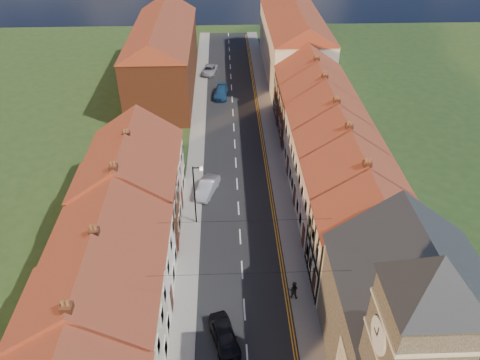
{
  "coord_description": "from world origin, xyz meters",
  "views": [
    {
      "loc": [
        -1.21,
        -12.74,
        27.55
      ],
      "look_at": [
        0.13,
        21.68,
        3.5
      ],
      "focal_mm": 35.0,
      "sensor_mm": 36.0,
      "label": 1
    }
  ],
  "objects_px": {
    "car_mid": "(207,187)",
    "car_near": "(224,336)",
    "church": "(419,330)",
    "lamppost": "(195,192)",
    "pedestrian_right": "(293,290)",
    "car_far": "(221,92)",
    "car_distant": "(210,70)"
  },
  "relations": [
    {
      "from": "car_distant",
      "to": "church",
      "type": "bearing_deg",
      "value": -65.6
    },
    {
      "from": "car_far",
      "to": "church",
      "type": "bearing_deg",
      "value": -70.83
    },
    {
      "from": "lamppost",
      "to": "car_mid",
      "type": "relative_size",
      "value": 1.45
    },
    {
      "from": "car_near",
      "to": "car_mid",
      "type": "height_order",
      "value": "car_mid"
    },
    {
      "from": "car_far",
      "to": "lamppost",
      "type": "bearing_deg",
      "value": -89.7
    },
    {
      "from": "car_mid",
      "to": "pedestrian_right",
      "type": "relative_size",
      "value": 2.66
    },
    {
      "from": "car_near",
      "to": "car_mid",
      "type": "distance_m",
      "value": 17.37
    },
    {
      "from": "lamppost",
      "to": "car_mid",
      "type": "distance_m",
      "value": 5.47
    },
    {
      "from": "car_near",
      "to": "car_distant",
      "type": "xyz_separation_m",
      "value": [
        -1.7,
        47.94,
        -0.07
      ]
    },
    {
      "from": "church",
      "to": "car_mid",
      "type": "xyz_separation_m",
      "value": [
        -12.37,
        21.27,
        -5.2
      ]
    },
    {
      "from": "church",
      "to": "car_near",
      "type": "height_order",
      "value": "church"
    },
    {
      "from": "car_mid",
      "to": "car_near",
      "type": "bearing_deg",
      "value": -66.24
    },
    {
      "from": "church",
      "to": "car_mid",
      "type": "bearing_deg",
      "value": 120.18
    },
    {
      "from": "car_near",
      "to": "car_far",
      "type": "height_order",
      "value": "car_near"
    },
    {
      "from": "car_near",
      "to": "car_far",
      "type": "relative_size",
      "value": 0.88
    },
    {
      "from": "car_far",
      "to": "pedestrian_right",
      "type": "height_order",
      "value": "pedestrian_right"
    },
    {
      "from": "lamppost",
      "to": "car_distant",
      "type": "xyz_separation_m",
      "value": [
        0.61,
        35.23,
        -2.95
      ]
    },
    {
      "from": "car_near",
      "to": "lamppost",
      "type": "bearing_deg",
      "value": 85.34
    },
    {
      "from": "car_mid",
      "to": "car_distant",
      "type": "distance_m",
      "value": 30.64
    },
    {
      "from": "car_mid",
      "to": "pedestrian_right",
      "type": "height_order",
      "value": "pedestrian_right"
    },
    {
      "from": "car_far",
      "to": "pedestrian_right",
      "type": "xyz_separation_m",
      "value": [
        5.2,
        -36.03,
        0.26
      ]
    },
    {
      "from": "lamppost",
      "to": "car_far",
      "type": "relative_size",
      "value": 1.37
    },
    {
      "from": "car_mid",
      "to": "pedestrian_right",
      "type": "xyz_separation_m",
      "value": [
        6.71,
        -13.65,
        0.21
      ]
    },
    {
      "from": "car_near",
      "to": "pedestrian_right",
      "type": "bearing_deg",
      "value": 20.14
    },
    {
      "from": "lamppost",
      "to": "car_distant",
      "type": "distance_m",
      "value": 35.36
    },
    {
      "from": "lamppost",
      "to": "car_near",
      "type": "bearing_deg",
      "value": -79.69
    },
    {
      "from": "church",
      "to": "pedestrian_right",
      "type": "relative_size",
      "value": 9.8
    },
    {
      "from": "car_near",
      "to": "church",
      "type": "bearing_deg",
      "value": -35.04
    },
    {
      "from": "car_far",
      "to": "car_distant",
      "type": "bearing_deg",
      "value": 106.83
    },
    {
      "from": "church",
      "to": "pedestrian_right",
      "type": "height_order",
      "value": "church"
    },
    {
      "from": "car_mid",
      "to": "pedestrian_right",
      "type": "bearing_deg",
      "value": -45.05
    },
    {
      "from": "church",
      "to": "car_mid",
      "type": "distance_m",
      "value": 25.15
    }
  ]
}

